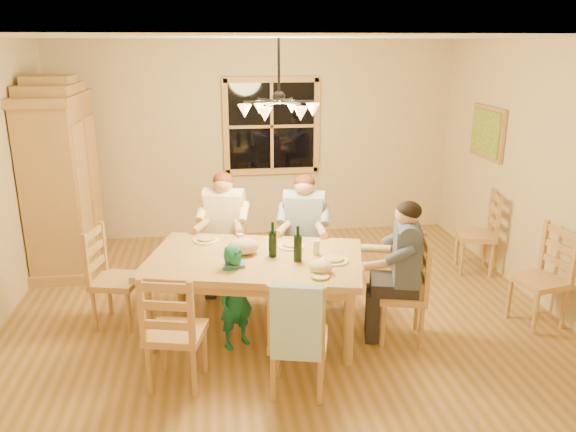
{
  "coord_description": "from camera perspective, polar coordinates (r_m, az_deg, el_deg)",
  "views": [
    {
      "loc": [
        -0.65,
        -5.25,
        2.66
      ],
      "look_at": [
        0.1,
        0.1,
        0.98
      ],
      "focal_mm": 35.0,
      "sensor_mm": 36.0,
      "label": 1
    }
  ],
  "objects": [
    {
      "name": "floor",
      "position": [
        5.92,
        -0.82,
        -9.46
      ],
      "size": [
        5.5,
        5.5,
        0.0
      ],
      "primitive_type": "plane",
      "color": "olive",
      "rests_on": "ground"
    },
    {
      "name": "ceiling",
      "position": [
        5.29,
        -0.95,
        17.69
      ],
      "size": [
        5.5,
        5.0,
        0.02
      ],
      "primitive_type": "cube",
      "color": "white",
      "rests_on": "wall_back"
    },
    {
      "name": "wall_back",
      "position": [
        7.88,
        -3.14,
        7.66
      ],
      "size": [
        5.5,
        0.02,
        2.7
      ],
      "primitive_type": "cube",
      "color": "beige",
      "rests_on": "floor"
    },
    {
      "name": "wall_right",
      "position": [
        6.39,
        24.48,
        3.86
      ],
      "size": [
        0.02,
        5.0,
        2.7
      ],
      "primitive_type": "cube",
      "color": "beige",
      "rests_on": "floor"
    },
    {
      "name": "window",
      "position": [
        7.84,
        -1.67,
        9.1
      ],
      "size": [
        1.3,
        0.06,
        1.3
      ],
      "color": "black",
      "rests_on": "wall_back"
    },
    {
      "name": "painting",
      "position": [
        7.35,
        19.58,
        7.97
      ],
      "size": [
        0.06,
        0.78,
        0.64
      ],
      "color": "#A37446",
      "rests_on": "wall_right"
    },
    {
      "name": "chandelier",
      "position": [
        5.32,
        -0.92,
        10.97
      ],
      "size": [
        0.77,
        0.68,
        0.71
      ],
      "color": "black",
      "rests_on": "ceiling"
    },
    {
      "name": "armoire",
      "position": [
        7.25,
        -21.92,
        3.22
      ],
      "size": [
        0.66,
        1.4,
        2.3
      ],
      "color": "#A37446",
      "rests_on": "floor"
    },
    {
      "name": "dining_table",
      "position": [
        5.25,
        -3.36,
        -5.14
      ],
      "size": [
        2.19,
        1.64,
        0.76
      ],
      "rotation": [
        0.0,
        0.0,
        -0.24
      ],
      "color": "#A68649",
      "rests_on": "floor"
    },
    {
      "name": "chair_far_left",
      "position": [
        6.31,
        -6.34,
        -4.78
      ],
      "size": [
        0.53,
        0.51,
        0.99
      ],
      "rotation": [
        0.0,
        0.0,
        2.9
      ],
      "color": "tan",
      "rests_on": "floor"
    },
    {
      "name": "chair_far_right",
      "position": [
        6.19,
        1.58,
        -5.13
      ],
      "size": [
        0.53,
        0.51,
        0.99
      ],
      "rotation": [
        0.0,
        0.0,
        2.9
      ],
      "color": "tan",
      "rests_on": "floor"
    },
    {
      "name": "chair_near_left",
      "position": [
        4.71,
        -11.21,
        -13.15
      ],
      "size": [
        0.53,
        0.51,
        0.99
      ],
      "rotation": [
        0.0,
        0.0,
        -0.24
      ],
      "color": "tan",
      "rests_on": "floor"
    },
    {
      "name": "chair_near_right",
      "position": [
        4.53,
        1.07,
        -14.06
      ],
      "size": [
        0.53,
        0.51,
        0.99
      ],
      "rotation": [
        0.0,
        0.0,
        -0.24
      ],
      "color": "tan",
      "rests_on": "floor"
    },
    {
      "name": "chair_end_left",
      "position": [
        5.76,
        -16.88,
        -7.69
      ],
      "size": [
        0.51,
        0.53,
        0.99
      ],
      "rotation": [
        0.0,
        0.0,
        -1.82
      ],
      "color": "tan",
      "rests_on": "floor"
    },
    {
      "name": "chair_end_right",
      "position": [
        5.36,
        11.4,
        -9.2
      ],
      "size": [
        0.51,
        0.53,
        0.99
      ],
      "rotation": [
        0.0,
        0.0,
        1.33
      ],
      "color": "tan",
      "rests_on": "floor"
    },
    {
      "name": "adult_woman",
      "position": [
        6.13,
        -6.5,
        -0.11
      ],
      "size": [
        0.47,
        0.5,
        0.87
      ],
      "rotation": [
        0.0,
        0.0,
        2.9
      ],
      "color": "#FBE4C2",
      "rests_on": "floor"
    },
    {
      "name": "adult_plaid_man",
      "position": [
        6.01,
        1.63,
        -0.38
      ],
      "size": [
        0.47,
        0.5,
        0.87
      ],
      "rotation": [
        0.0,
        0.0,
        2.9
      ],
      "color": "#2D4F7E",
      "rests_on": "floor"
    },
    {
      "name": "adult_slate_man",
      "position": [
        5.15,
        11.75,
        -3.82
      ],
      "size": [
        0.5,
        0.47,
        0.87
      ],
      "rotation": [
        0.0,
        0.0,
        1.33
      ],
      "color": "#424D6B",
      "rests_on": "floor"
    },
    {
      "name": "towel",
      "position": [
        4.17,
        0.87,
        -10.75
      ],
      "size": [
        0.39,
        0.19,
        0.58
      ],
      "primitive_type": "cube",
      "rotation": [
        0.0,
        0.0,
        -0.24
      ],
      "color": "#A7CBE2",
      "rests_on": "chair_near_right"
    },
    {
      "name": "wine_bottle_a",
      "position": [
        5.16,
        -1.58,
        -2.4
      ],
      "size": [
        0.08,
        0.08,
        0.33
      ],
      "primitive_type": "cylinder",
      "color": "black",
      "rests_on": "dining_table"
    },
    {
      "name": "wine_bottle_b",
      "position": [
        5.05,
        1.01,
        -2.84
      ],
      "size": [
        0.08,
        0.08,
        0.33
      ],
      "primitive_type": "cylinder",
      "color": "black",
      "rests_on": "dining_table"
    },
    {
      "name": "plate_woman",
      "position": [
        5.66,
        -8.27,
        -2.46
      ],
      "size": [
        0.26,
        0.26,
        0.02
      ],
      "primitive_type": "cylinder",
      "color": "white",
      "rests_on": "dining_table"
    },
    {
      "name": "plate_plaid",
      "position": [
        5.44,
        0.34,
        -3.08
      ],
      "size": [
        0.26,
        0.26,
        0.02
      ],
      "primitive_type": "cylinder",
      "color": "white",
      "rests_on": "dining_table"
    },
    {
      "name": "plate_slate",
      "position": [
        5.1,
        4.69,
        -4.54
      ],
      "size": [
        0.26,
        0.26,
        0.02
      ],
      "primitive_type": "cylinder",
      "color": "white",
      "rests_on": "dining_table"
    },
    {
      "name": "wine_glass_a",
      "position": [
        5.42,
        -4.87,
        -2.54
      ],
      "size": [
        0.06,
        0.06,
        0.14
      ],
      "primitive_type": "cylinder",
      "color": "silver",
      "rests_on": "dining_table"
    },
    {
      "name": "wine_glass_b",
      "position": [
        5.23,
        2.9,
        -3.23
      ],
      "size": [
        0.06,
        0.06,
        0.14
      ],
      "primitive_type": "cylinder",
      "color": "silver",
      "rests_on": "dining_table"
    },
    {
      "name": "cap",
      "position": [
        4.85,
        3.36,
        -5.15
      ],
      "size": [
        0.2,
        0.2,
        0.11
      ],
      "primitive_type": "ellipsoid",
      "color": "beige",
      "rests_on": "dining_table"
    },
    {
      "name": "napkin",
      "position": [
        5.01,
        -5.42,
        -4.94
      ],
      "size": [
        0.21,
        0.18,
        0.03
      ],
      "primitive_type": "cube",
      "rotation": [
        0.0,
        0.0,
        -0.24
      ],
      "color": "slate",
      "rests_on": "dining_table"
    },
    {
      "name": "cloth_bundle",
      "position": [
        5.26,
        -4.52,
        -3.09
      ],
      "size": [
        0.28,
        0.22,
        0.15
      ],
      "primitive_type": "ellipsoid",
      "color": "tan",
      "rests_on": "dining_table"
    },
    {
      "name": "child",
      "position": [
        5.09,
        -5.28,
        -8.18
      ],
      "size": [
        0.42,
        0.38,
        0.96
      ],
      "primitive_type": "imported",
      "rotation": [
        0.0,
        0.0,
        0.54
      ],
      "color": "#19735B",
      "rests_on": "floor"
    },
    {
      "name": "chair_spare_front",
      "position": [
        6.03,
        23.98,
        -7.34
      ],
      "size": [
        0.5,
        0.52,
        0.99
      ],
      "rotation": [
        0.0,
        0.0,
        1.77
      ],
      "color": "tan",
      "rests_on": "floor"
    },
    {
      "name": "chair_spare_back",
      "position": [
        7.12,
        18.4,
        -3.0
      ],
      "size": [
        0.52,
        0.53,
        0.99
      ],
      "rotation": [
        0.0,
        0.0,
        1.31
      ],
      "color": "tan",
      "rests_on": "floor"
    }
  ]
}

